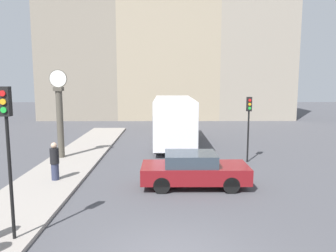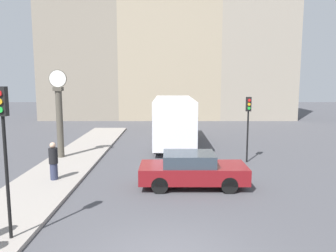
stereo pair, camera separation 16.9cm
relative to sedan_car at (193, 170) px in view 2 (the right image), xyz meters
name	(u,v)px [view 2 (the right image)]	position (x,y,z in m)	size (l,w,h in m)	color
sidewalk_corner	(73,160)	(-6.22, 4.28, -0.66)	(2.87, 23.94, 0.13)	gray
building_row	(164,41)	(-1.60, 24.84, 8.11)	(28.49, 5.00, 19.96)	gray
sedan_car	(193,170)	(0.00, 0.00, 0.00)	(4.38, 1.86, 1.43)	maroon
bus_distant	(175,119)	(-0.61, 9.00, 1.08)	(2.56, 8.49, 3.19)	silver
traffic_light_near	(5,132)	(-5.27, -4.75, 2.32)	(0.26, 0.24, 4.09)	black
traffic_light_far	(249,116)	(3.27, 4.14, 1.81)	(0.26, 0.24, 3.52)	black
street_clock	(60,115)	(-6.98, 4.78, 1.74)	(0.97, 0.46, 4.84)	#4C473D
pedestrian_black_jacket	(55,161)	(-5.92, 0.57, 0.22)	(0.38, 0.38, 1.63)	#2D334C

